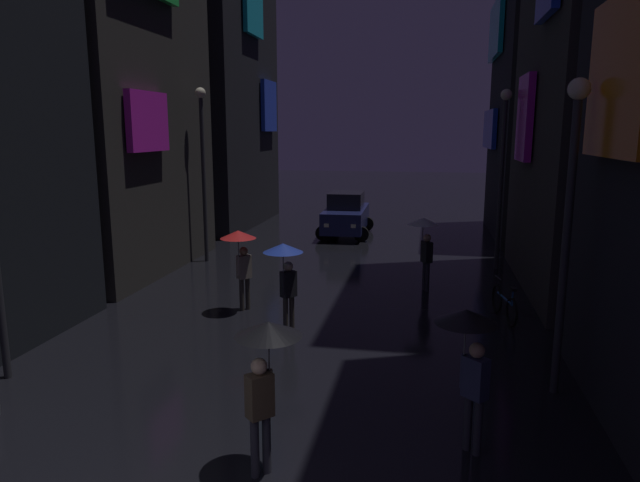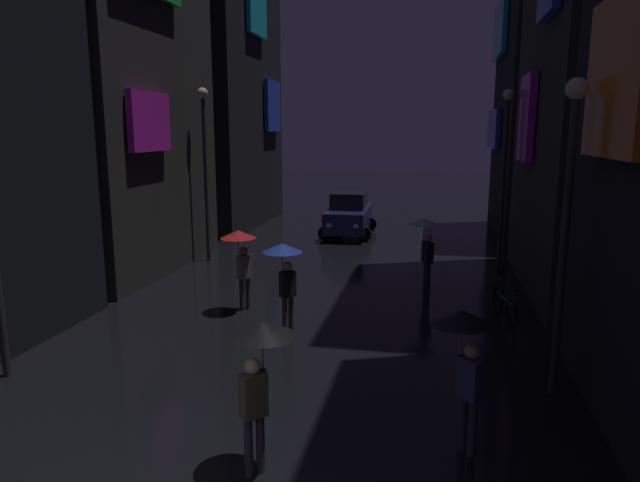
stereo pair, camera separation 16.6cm
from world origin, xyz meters
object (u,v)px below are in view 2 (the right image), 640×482
at_px(car_distant, 349,215).
at_px(streetlamp_right_far, 505,160).
at_px(pedestrian_midstreet_left_red, 240,248).
at_px(bicycle_parked_at_storefront, 504,305).
at_px(streetlamp_left_far, 205,156).
at_px(pedestrian_near_crossing_black, 259,355).
at_px(pedestrian_foreground_right_blue, 284,263).
at_px(pedestrian_midstreet_centre_clear, 425,234).
at_px(pedestrian_far_right_black, 464,341).
at_px(streetlamp_right_near, 567,203).

height_order(car_distant, streetlamp_right_far, streetlamp_right_far).
relative_size(pedestrian_midstreet_left_red, bicycle_parked_at_storefront, 1.18).
bearing_deg(pedestrian_midstreet_left_red, streetlamp_right_far, 40.67).
distance_m(pedestrian_midstreet_left_red, streetlamp_left_far, 6.40).
bearing_deg(streetlamp_right_far, pedestrian_near_crossing_black, -109.08).
bearing_deg(pedestrian_foreground_right_blue, pedestrian_midstreet_left_red, 137.45).
distance_m(pedestrian_midstreet_centre_clear, car_distant, 8.95).
distance_m(pedestrian_foreground_right_blue, streetlamp_left_far, 8.31).
height_order(pedestrian_midstreet_centre_clear, streetlamp_left_far, streetlamp_left_far).
height_order(pedestrian_midstreet_left_red, bicycle_parked_at_storefront, pedestrian_midstreet_left_red).
distance_m(pedestrian_far_right_black, pedestrian_midstreet_centre_clear, 8.53).
bearing_deg(pedestrian_far_right_black, pedestrian_foreground_right_blue, 131.76).
distance_m(pedestrian_midstreet_left_red, pedestrian_far_right_black, 7.67).
height_order(pedestrian_near_crossing_black, pedestrian_foreground_right_blue, same).
relative_size(streetlamp_right_far, streetlamp_left_far, 0.98).
distance_m(pedestrian_far_right_black, car_distant, 17.25).
bearing_deg(streetlamp_left_far, streetlamp_right_far, 4.19).
distance_m(streetlamp_right_far, streetlamp_left_far, 10.03).
bearing_deg(streetlamp_right_near, pedestrian_midstreet_centre_clear, 110.89).
relative_size(pedestrian_midstreet_centre_clear, bicycle_parked_at_storefront, 1.18).
distance_m(pedestrian_near_crossing_black, streetlamp_right_near, 5.71).
xyz_separation_m(pedestrian_near_crossing_black, streetlamp_right_near, (4.36, 3.26, 1.73)).
xyz_separation_m(pedestrian_foreground_right_blue, streetlamp_right_far, (5.43, 7.36, 1.97)).
xyz_separation_m(pedestrian_midstreet_left_red, streetlamp_left_far, (-3.05, 5.24, 2.04)).
height_order(pedestrian_far_right_black, pedestrian_midstreet_centre_clear, same).
height_order(pedestrian_near_crossing_black, pedestrian_midstreet_left_red, same).
distance_m(streetlamp_right_far, streetlamp_right_near, 9.34).
distance_m(pedestrian_near_crossing_black, pedestrian_midstreet_centre_clear, 9.74).
height_order(pedestrian_far_right_black, bicycle_parked_at_storefront, pedestrian_far_right_black).
height_order(pedestrian_midstreet_left_red, pedestrian_foreground_right_blue, same).
xyz_separation_m(streetlamp_right_far, streetlamp_right_near, (0.00, -9.34, -0.24)).
bearing_deg(streetlamp_left_far, pedestrian_near_crossing_black, -64.58).
relative_size(pedestrian_midstreet_left_red, streetlamp_left_far, 0.35).
distance_m(streetlamp_left_far, streetlamp_right_near, 13.20).
distance_m(pedestrian_midstreet_centre_clear, streetlamp_left_far, 8.21).
distance_m(pedestrian_far_right_black, streetlamp_right_near, 3.28).
xyz_separation_m(pedestrian_far_right_black, car_distant, (-4.16, 16.72, -0.74)).
bearing_deg(streetlamp_right_far, pedestrian_foreground_right_blue, -126.40).
bearing_deg(pedestrian_near_crossing_black, streetlamp_right_far, 70.92).
bearing_deg(pedestrian_midstreet_centre_clear, pedestrian_midstreet_left_red, -147.36).
relative_size(pedestrian_midstreet_centre_clear, streetlamp_left_far, 0.35).
xyz_separation_m(pedestrian_midstreet_left_red, bicycle_parked_at_storefront, (6.55, 0.58, -1.28)).
bearing_deg(pedestrian_far_right_black, bicycle_parked_at_storefront, 78.14).
relative_size(pedestrian_far_right_black, streetlamp_right_near, 0.39).
bearing_deg(pedestrian_midstreet_centre_clear, pedestrian_far_right_black, -85.24).
height_order(pedestrian_far_right_black, streetlamp_right_near, streetlamp_right_near).
bearing_deg(pedestrian_midstreet_left_red, car_distant, 84.38).
bearing_deg(streetlamp_left_far, pedestrian_far_right_black, -52.48).
relative_size(car_distant, streetlamp_right_near, 0.77).
bearing_deg(pedestrian_near_crossing_black, streetlamp_right_near, 36.81).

